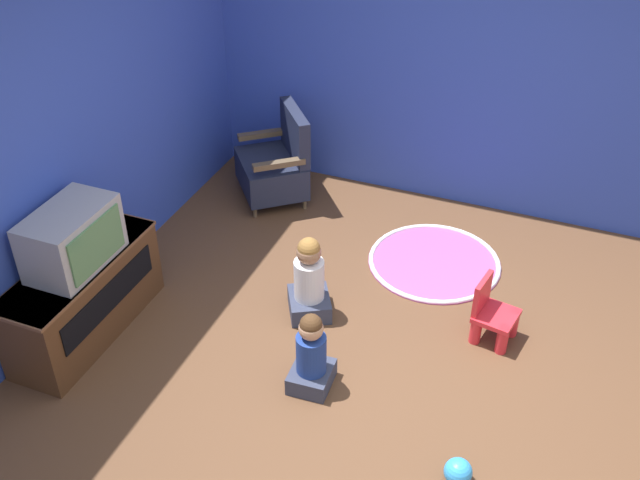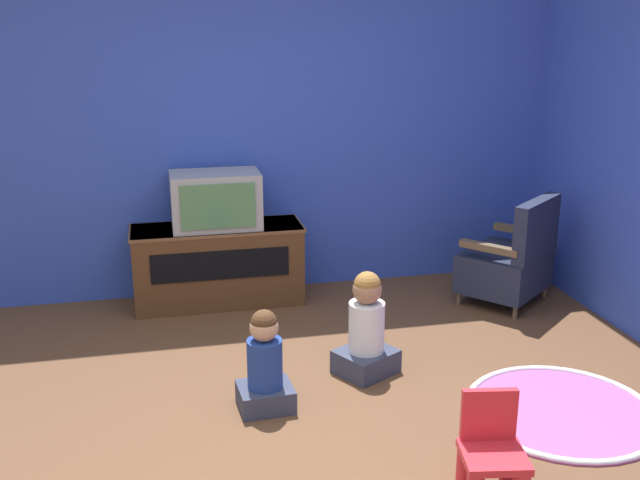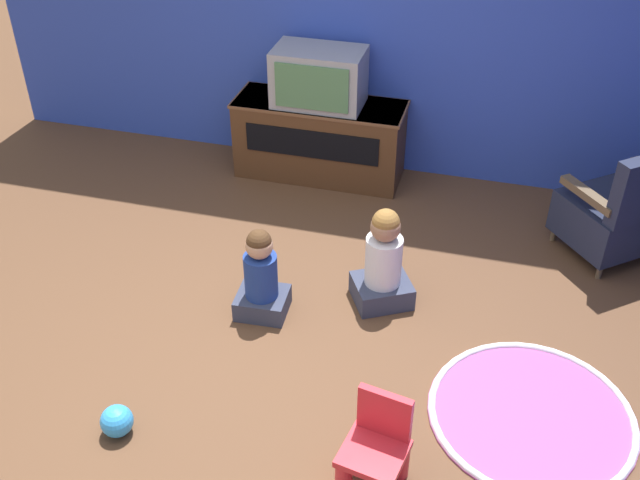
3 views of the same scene
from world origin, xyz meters
name	(u,v)px [view 2 (image 2 of 3)]	position (x,y,z in m)	size (l,w,h in m)	color
ground_plane	(321,445)	(0.00, 0.00, 0.00)	(30.00, 30.00, 0.00)	brown
wall_back	(217,119)	(-0.26, 2.41, 1.36)	(5.48, 0.12, 2.72)	#2D47B2
tv_cabinet	(218,263)	(-0.32, 2.11, 0.31)	(1.27, 0.46, 0.60)	#4C2D19
television	(216,200)	(-0.32, 2.09, 0.81)	(0.65, 0.40, 0.41)	#939399
black_armchair	(510,261)	(1.83, 1.63, 0.33)	(0.84, 0.82, 0.83)	brown
yellow_kid_chair	(492,457)	(0.67, -0.55, 0.19)	(0.33, 0.32, 0.47)	red
play_mat	(561,410)	(1.38, 0.03, 0.01)	(1.06, 1.06, 0.04)	#A54C8C
child_watching_left	(265,366)	(-0.22, 0.45, 0.25)	(0.31, 0.28, 0.59)	#33384C
child_watching_center	(366,330)	(0.45, 0.74, 0.28)	(0.43, 0.42, 0.65)	#33384C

